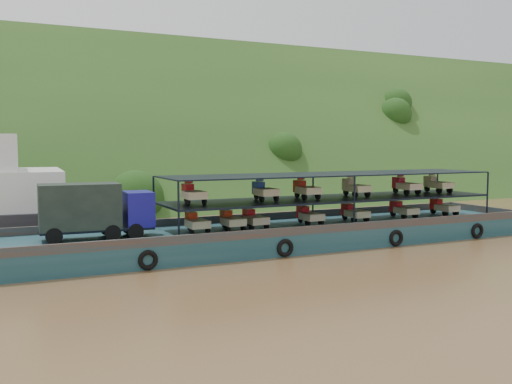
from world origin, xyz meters
name	(u,v)px	position (x,y,z in m)	size (l,w,h in m)	color
ground	(303,243)	(0.00, 0.00, 0.00)	(160.00, 160.00, 0.00)	brown
hillside	(155,197)	(0.00, 36.00, 0.00)	(140.00, 28.00, 28.00)	#1D3914
cargo_barge	(276,229)	(-2.12, -0.27, 1.08)	(35.00, 7.18, 4.54)	#12383F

